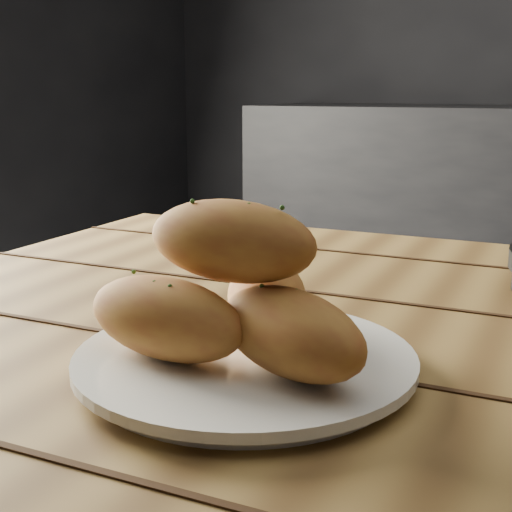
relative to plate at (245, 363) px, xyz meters
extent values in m
cylinder|color=brown|center=(-0.45, 0.48, -0.40)|extent=(0.07, 0.07, 0.71)
cylinder|color=white|center=(0.00, 0.00, 0.00)|extent=(0.24, 0.24, 0.01)
cylinder|color=white|center=(0.00, 0.00, 0.00)|extent=(0.26, 0.26, 0.01)
ellipsoid|color=#A9792F|center=(-0.05, -0.03, 0.04)|extent=(0.15, 0.09, 0.06)
ellipsoid|color=#A9792F|center=(0.05, -0.02, 0.04)|extent=(0.15, 0.12, 0.06)
ellipsoid|color=#A9792F|center=(0.00, 0.05, 0.04)|extent=(0.12, 0.15, 0.06)
ellipsoid|color=#A9792F|center=(-0.01, 0.00, 0.10)|extent=(0.14, 0.08, 0.06)
camera|label=1|loc=(0.22, -0.46, 0.21)|focal=50.00mm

